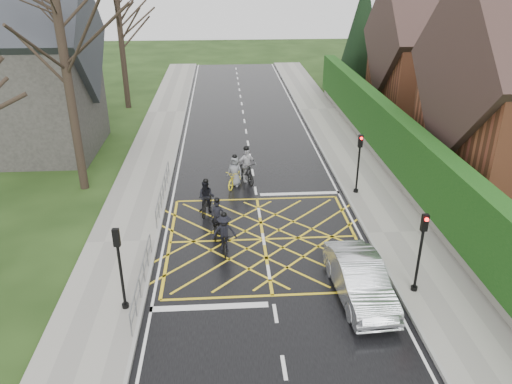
{
  "coord_description": "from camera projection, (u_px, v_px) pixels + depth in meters",
  "views": [
    {
      "loc": [
        -1.58,
        -18.58,
        10.92
      ],
      "look_at": [
        -0.18,
        2.07,
        1.3
      ],
      "focal_mm": 35.0,
      "sensor_mm": 36.0,
      "label": 1
    }
  ],
  "objects": [
    {
      "name": "cyclist_front",
      "position": [
        246.0,
        169.0,
        26.82
      ],
      "size": [
        1.19,
        2.11,
        2.03
      ],
      "rotation": [
        0.0,
        0.0,
        0.32
      ],
      "color": "black",
      "rests_on": "ground"
    },
    {
      "name": "sidewalk_right",
      "position": [
        400.0,
        233.0,
        21.84
      ],
      "size": [
        3.0,
        80.0,
        0.15
      ],
      "primitive_type": "cube",
      "color": "gray",
      "rests_on": "ground"
    },
    {
      "name": "house_far",
      "position": [
        443.0,
        58.0,
        36.86
      ],
      "size": [
        9.8,
        8.8,
        10.3
      ],
      "color": "brown",
      "rests_on": "ground"
    },
    {
      "name": "cyclist_rear",
      "position": [
        218.0,
        222.0,
        21.76
      ],
      "size": [
        0.84,
        1.82,
        1.71
      ],
      "rotation": [
        0.0,
        0.0,
        -0.13
      ],
      "color": "black",
      "rests_on": "ground"
    },
    {
      "name": "road",
      "position": [
        263.0,
        239.0,
        21.5
      ],
      "size": [
        9.0,
        80.0,
        0.01
      ],
      "primitive_type": "cube",
      "color": "black",
      "rests_on": "ground"
    },
    {
      "name": "tree_near",
      "position": [
        60.0,
        32.0,
        23.05
      ],
      "size": [
        9.24,
        9.24,
        11.44
      ],
      "color": "black",
      "rests_on": "ground"
    },
    {
      "name": "railing_north",
      "position": [
        163.0,
        188.0,
        24.51
      ],
      "size": [
        0.05,
        6.04,
        1.03
      ],
      "color": "slate",
      "rests_on": "ground"
    },
    {
      "name": "cyclist_mid",
      "position": [
        224.0,
        236.0,
        20.48
      ],
      "size": [
        1.06,
        1.81,
        1.74
      ],
      "rotation": [
        0.0,
        0.0,
        0.05
      ],
      "color": "black",
      "rests_on": "ground"
    },
    {
      "name": "hedge",
      "position": [
        399.0,
        143.0,
        26.53
      ],
      "size": [
        0.9,
        38.0,
        2.8
      ],
      "primitive_type": "cube",
      "color": "#113A10",
      "rests_on": "stone_wall"
    },
    {
      "name": "tree_far",
      "position": [
        118.0,
        15.0,
        37.81
      ],
      "size": [
        8.4,
        8.4,
        10.4
      ],
      "color": "black",
      "rests_on": "ground"
    },
    {
      "name": "car",
      "position": [
        360.0,
        279.0,
        17.53
      ],
      "size": [
        1.82,
        4.55,
        1.47
      ],
      "primitive_type": "imported",
      "rotation": [
        0.0,
        0.0,
        0.06
      ],
      "color": "silver",
      "rests_on": "ground"
    },
    {
      "name": "traffic_light_se",
      "position": [
        420.0,
        254.0,
        17.32
      ],
      "size": [
        0.24,
        0.31,
        3.21
      ],
      "rotation": [
        0.0,
        0.0,
        3.14
      ],
      "color": "black",
      "rests_on": "ground"
    },
    {
      "name": "church",
      "position": [
        19.0,
        72.0,
        29.45
      ],
      "size": [
        8.8,
        7.8,
        11.0
      ],
      "color": "#2D2B28",
      "rests_on": "ground"
    },
    {
      "name": "stone_wall",
      "position": [
        396.0,
        173.0,
        27.26
      ],
      "size": [
        0.5,
        38.0,
        0.7
      ],
      "primitive_type": "cube",
      "color": "slate",
      "rests_on": "ground"
    },
    {
      "name": "traffic_light_ne",
      "position": [
        358.0,
        165.0,
        24.92
      ],
      "size": [
        0.24,
        0.31,
        3.21
      ],
      "rotation": [
        0.0,
        0.0,
        3.14
      ],
      "color": "black",
      "rests_on": "ground"
    },
    {
      "name": "cyclist_back",
      "position": [
        207.0,
        200.0,
        23.51
      ],
      "size": [
        0.9,
        1.81,
        1.75
      ],
      "rotation": [
        0.0,
        0.0,
        -0.23
      ],
      "color": "black",
      "rests_on": "ground"
    },
    {
      "name": "sidewalk_left",
      "position": [
        122.0,
        243.0,
        21.11
      ],
      "size": [
        3.0,
        80.0,
        0.15
      ],
      "primitive_type": "cube",
      "color": "gray",
      "rests_on": "ground"
    },
    {
      "name": "conifer",
      "position": [
        362.0,
        35.0,
        43.59
      ],
      "size": [
        4.6,
        4.6,
        10.0
      ],
      "color": "black",
      "rests_on": "ground"
    },
    {
      "name": "traffic_light_sw",
      "position": [
        121.0,
        270.0,
        16.43
      ],
      "size": [
        0.24,
        0.31,
        3.21
      ],
      "color": "black",
      "rests_on": "ground"
    },
    {
      "name": "tree_mid",
      "position": [
        80.0,
        3.0,
        29.92
      ],
      "size": [
        10.08,
        10.08,
        12.48
      ],
      "color": "black",
      "rests_on": "ground"
    },
    {
      "name": "ground",
      "position": [
        263.0,
        239.0,
        21.51
      ],
      "size": [
        120.0,
        120.0,
        0.0
      ],
      "primitive_type": "plane",
      "color": "black",
      "rests_on": "ground"
    },
    {
      "name": "railing_south",
      "position": [
        141.0,
        275.0,
        17.72
      ],
      "size": [
        0.05,
        5.04,
        1.03
      ],
      "color": "slate",
      "rests_on": "ground"
    },
    {
      "name": "cyclist_lead",
      "position": [
        235.0,
        175.0,
        26.35
      ],
      "size": [
        1.28,
        1.93,
        1.78
      ],
      "rotation": [
        0.0,
        0.0,
        -0.38
      ],
      "color": "yellow",
      "rests_on": "ground"
    }
  ]
}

